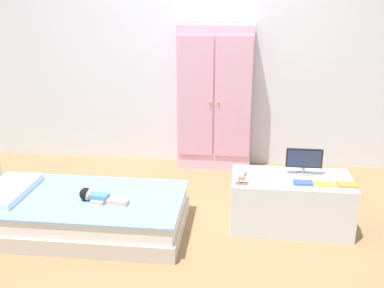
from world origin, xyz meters
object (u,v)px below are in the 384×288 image
tv_monitor (304,160)px  book_blue (303,183)px  book_yellow (325,184)px  bed (82,213)px  tv_stand (290,202)px  doll (95,196)px  rocking_horse_toy (243,178)px  book_orange (347,185)px  wardrobe (215,99)px

tv_monitor → book_blue: tv_monitor is taller
book_yellow → book_blue: bearing=180.0°
bed → tv_stand: bearing=8.2°
doll → rocking_horse_toy: (1.11, 0.12, 0.15)m
book_orange → tv_monitor: bearing=147.9°
rocking_horse_toy → tv_stand: bearing=23.2°
wardrobe → book_blue: 1.56m
tv_monitor → book_blue: bearing=-96.6°
tv_monitor → book_orange: size_ratio=1.86×
doll → book_blue: book_blue is taller
tv_monitor → bed: bearing=-169.6°
doll → rocking_horse_toy: size_ratio=3.62×
doll → book_yellow: 1.73m
wardrobe → book_blue: wardrobe is taller
tv_monitor → book_orange: (0.30, -0.19, -0.12)m
bed → book_blue: (1.68, 0.13, 0.29)m
tv_monitor → rocking_horse_toy: bearing=-152.7°
bed → rocking_horse_toy: (1.23, 0.07, 0.33)m
book_blue → bed: bearing=-175.7°
tv_monitor → book_yellow: tv_monitor is taller
book_yellow → rocking_horse_toy: bearing=-174.7°
bed → rocking_horse_toy: size_ratio=14.66×
wardrobe → rocking_horse_toy: (0.30, -1.39, -0.28)m
book_yellow → book_orange: bearing=0.0°
bed → book_blue: book_blue is taller
book_yellow → wardrobe: bearing=124.3°
doll → tv_monitor: tv_monitor is taller
wardrobe → rocking_horse_toy: wardrobe is taller
doll → tv_monitor: size_ratio=1.41×
bed → book_yellow: (1.84, 0.13, 0.28)m
wardrobe → book_orange: wardrobe is taller
wardrobe → book_blue: bearing=-60.6°
doll → rocking_horse_toy: 1.12m
bed → doll: (0.13, -0.05, 0.18)m
book_yellow → bed: bearing=-176.1°
rocking_horse_toy → book_blue: size_ratio=0.74×
rocking_horse_toy → book_blue: (0.45, 0.06, -0.04)m
tv_stand → tv_monitor: size_ratio=3.31×
rocking_horse_toy → book_orange: bearing=4.2°
wardrobe → tv_monitor: 1.40m
tv_stand → rocking_horse_toy: bearing=-156.8°
tv_monitor → rocking_horse_toy: size_ratio=2.57×
wardrobe → tv_stand: size_ratio=1.61×
bed → book_yellow: book_yellow is taller
wardrobe → tv_monitor: wardrobe is taller
bed → book_orange: book_orange is taller
book_orange → book_blue: bearing=180.0°
wardrobe → book_yellow: bearing=-55.7°
tv_stand → book_blue: book_blue is taller
tv_stand → book_orange: bearing=-15.3°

